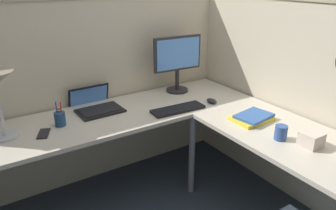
{
  "coord_description": "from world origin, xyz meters",
  "views": [
    {
      "loc": [
        -1.25,
        -1.67,
        1.72
      ],
      "look_at": [
        -0.05,
        0.2,
        0.83
      ],
      "focal_mm": 34.72,
      "sensor_mm": 36.0,
      "label": 1
    }
  ],
  "objects_px": {
    "laptop": "(95,105)",
    "coffee_mug": "(281,133)",
    "monitor": "(178,60)",
    "pen_cup": "(60,119)",
    "tissue_box": "(311,139)",
    "computer_mouse": "(212,101)",
    "cell_phone": "(44,134)",
    "book_stack": "(252,117)",
    "keyboard": "(178,109)"
  },
  "relations": [
    {
      "from": "keyboard",
      "to": "tissue_box",
      "type": "height_order",
      "value": "tissue_box"
    },
    {
      "from": "coffee_mug",
      "to": "keyboard",
      "type": "bearing_deg",
      "value": 110.66
    },
    {
      "from": "cell_phone",
      "to": "coffee_mug",
      "type": "bearing_deg",
      "value": -12.27
    },
    {
      "from": "pen_cup",
      "to": "tissue_box",
      "type": "bearing_deg",
      "value": -42.83
    },
    {
      "from": "monitor",
      "to": "cell_phone",
      "type": "relative_size",
      "value": 3.47
    },
    {
      "from": "computer_mouse",
      "to": "pen_cup",
      "type": "bearing_deg",
      "value": 168.45
    },
    {
      "from": "coffee_mug",
      "to": "tissue_box",
      "type": "height_order",
      "value": "coffee_mug"
    },
    {
      "from": "cell_phone",
      "to": "book_stack",
      "type": "xyz_separation_m",
      "value": [
        1.34,
        -0.59,
        0.02
      ]
    },
    {
      "from": "laptop",
      "to": "keyboard",
      "type": "relative_size",
      "value": 0.9
    },
    {
      "from": "pen_cup",
      "to": "coffee_mug",
      "type": "bearing_deg",
      "value": -40.69
    },
    {
      "from": "cell_phone",
      "to": "tissue_box",
      "type": "bearing_deg",
      "value": -14.86
    },
    {
      "from": "computer_mouse",
      "to": "monitor",
      "type": "bearing_deg",
      "value": 100.95
    },
    {
      "from": "laptop",
      "to": "computer_mouse",
      "type": "height_order",
      "value": "laptop"
    },
    {
      "from": "computer_mouse",
      "to": "pen_cup",
      "type": "height_order",
      "value": "pen_cup"
    },
    {
      "from": "book_stack",
      "to": "tissue_box",
      "type": "xyz_separation_m",
      "value": [
        0.02,
        -0.47,
        0.02
      ]
    },
    {
      "from": "tissue_box",
      "to": "computer_mouse",
      "type": "bearing_deg",
      "value": 92.99
    },
    {
      "from": "keyboard",
      "to": "cell_phone",
      "type": "relative_size",
      "value": 2.99
    },
    {
      "from": "book_stack",
      "to": "tissue_box",
      "type": "relative_size",
      "value": 2.49
    },
    {
      "from": "monitor",
      "to": "pen_cup",
      "type": "height_order",
      "value": "monitor"
    },
    {
      "from": "cell_phone",
      "to": "monitor",
      "type": "bearing_deg",
      "value": 33.66
    },
    {
      "from": "computer_mouse",
      "to": "tissue_box",
      "type": "bearing_deg",
      "value": -87.01
    },
    {
      "from": "monitor",
      "to": "computer_mouse",
      "type": "bearing_deg",
      "value": -79.05
    },
    {
      "from": "tissue_box",
      "to": "monitor",
      "type": "bearing_deg",
      "value": 95.46
    },
    {
      "from": "laptop",
      "to": "coffee_mug",
      "type": "bearing_deg",
      "value": -54.92
    },
    {
      "from": "monitor",
      "to": "coffee_mug",
      "type": "distance_m",
      "value": 1.16
    },
    {
      "from": "monitor",
      "to": "laptop",
      "type": "distance_m",
      "value": 0.82
    },
    {
      "from": "monitor",
      "to": "tissue_box",
      "type": "bearing_deg",
      "value": -84.54
    },
    {
      "from": "computer_mouse",
      "to": "coffee_mug",
      "type": "height_order",
      "value": "coffee_mug"
    },
    {
      "from": "cell_phone",
      "to": "book_stack",
      "type": "bearing_deg",
      "value": -0.77
    },
    {
      "from": "book_stack",
      "to": "tissue_box",
      "type": "height_order",
      "value": "tissue_box"
    },
    {
      "from": "laptop",
      "to": "coffee_mug",
      "type": "xyz_separation_m",
      "value": [
        0.81,
        -1.16,
        0.02
      ]
    },
    {
      "from": "monitor",
      "to": "coffee_mug",
      "type": "height_order",
      "value": "monitor"
    },
    {
      "from": "tissue_box",
      "to": "coffee_mug",
      "type": "bearing_deg",
      "value": 119.29
    },
    {
      "from": "computer_mouse",
      "to": "coffee_mug",
      "type": "xyz_separation_m",
      "value": [
        -0.04,
        -0.74,
        0.03
      ]
    },
    {
      "from": "monitor",
      "to": "laptop",
      "type": "xyz_separation_m",
      "value": [
        -0.78,
        0.02,
        -0.27
      ]
    },
    {
      "from": "computer_mouse",
      "to": "coffee_mug",
      "type": "bearing_deg",
      "value": -93.3
    },
    {
      "from": "keyboard",
      "to": "book_stack",
      "type": "distance_m",
      "value": 0.57
    },
    {
      "from": "keyboard",
      "to": "tissue_box",
      "type": "distance_m",
      "value": 0.99
    },
    {
      "from": "pen_cup",
      "to": "laptop",
      "type": "bearing_deg",
      "value": 28.79
    },
    {
      "from": "coffee_mug",
      "to": "monitor",
      "type": "bearing_deg",
      "value": 91.73
    },
    {
      "from": "cell_phone",
      "to": "tissue_box",
      "type": "distance_m",
      "value": 1.73
    },
    {
      "from": "computer_mouse",
      "to": "coffee_mug",
      "type": "distance_m",
      "value": 0.74
    },
    {
      "from": "monitor",
      "to": "coffee_mug",
      "type": "xyz_separation_m",
      "value": [
        0.03,
        -1.13,
        -0.25
      ]
    },
    {
      "from": "laptop",
      "to": "tissue_box",
      "type": "distance_m",
      "value": 1.59
    },
    {
      "from": "laptop",
      "to": "computer_mouse",
      "type": "distance_m",
      "value": 0.95
    },
    {
      "from": "computer_mouse",
      "to": "cell_phone",
      "type": "distance_m",
      "value": 1.32
    },
    {
      "from": "monitor",
      "to": "book_stack",
      "type": "distance_m",
      "value": 0.87
    },
    {
      "from": "pen_cup",
      "to": "book_stack",
      "type": "bearing_deg",
      "value": -29.0
    },
    {
      "from": "book_stack",
      "to": "coffee_mug",
      "type": "bearing_deg",
      "value": -102.5
    },
    {
      "from": "keyboard",
      "to": "tissue_box",
      "type": "bearing_deg",
      "value": -64.56
    }
  ]
}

